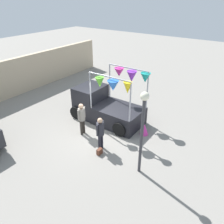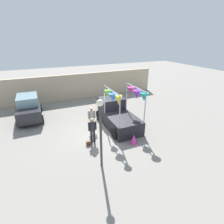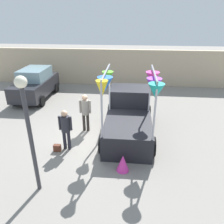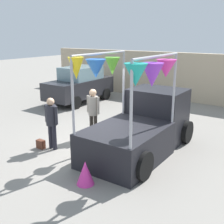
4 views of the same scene
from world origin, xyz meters
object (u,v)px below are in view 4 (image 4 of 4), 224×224
(parked_car, at_px, (80,84))
(person_customer, at_px, (51,119))
(person_vendor, at_px, (93,109))
(handbag, at_px, (41,144))
(vendor_truck, at_px, (143,123))
(folded_kite_bundle_magenta, at_px, (85,173))

(parked_car, height_order, person_customer, parked_car)
(person_customer, height_order, person_vendor, person_vendor)
(person_customer, bearing_deg, handbag, -150.26)
(handbag, bearing_deg, person_customer, 29.74)
(handbag, bearing_deg, vendor_truck, 32.97)
(parked_car, relative_size, folded_kite_bundle_magenta, 6.67)
(parked_car, distance_m, person_vendor, 5.58)
(person_vendor, height_order, handbag, person_vendor)
(parked_car, height_order, handbag, parked_car)
(vendor_truck, xyz_separation_m, parked_car, (-5.93, 3.87, 0.05))
(folded_kite_bundle_magenta, bearing_deg, parked_car, 131.58)
(person_vendor, bearing_deg, handbag, -114.63)
(vendor_truck, height_order, person_customer, vendor_truck)
(handbag, bearing_deg, parked_car, 119.49)
(handbag, distance_m, folded_kite_bundle_magenta, 2.78)
(folded_kite_bundle_magenta, bearing_deg, person_customer, 153.95)
(person_vendor, distance_m, handbag, 2.13)
(parked_car, relative_size, handbag, 14.29)
(vendor_truck, relative_size, person_customer, 2.45)
(vendor_truck, distance_m, handbag, 3.35)
(parked_car, relative_size, person_customer, 2.39)
(parked_car, xyz_separation_m, handbag, (3.19, -5.64, -0.80))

